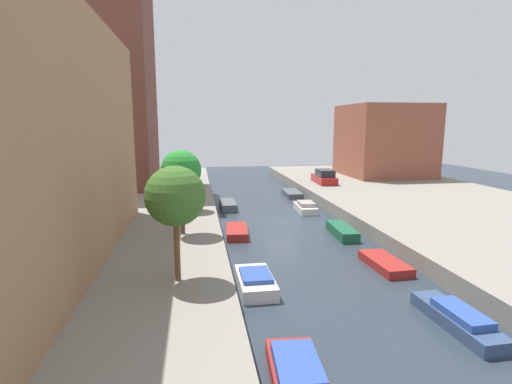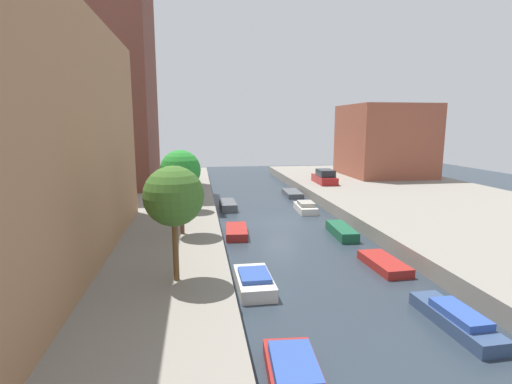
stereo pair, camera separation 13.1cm
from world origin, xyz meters
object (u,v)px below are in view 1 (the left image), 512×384
parked_car (324,177)px  moored_boat_right_3 (306,207)px  street_tree_0 (175,197)px  moored_boat_right_2 (342,231)px  moored_boat_left_0 (299,378)px  low_block_right (384,140)px  moored_boat_right_0 (458,319)px  street_tree_1 (181,171)px  street_tree_2 (184,169)px  apartment_tower_far (102,79)px  moored_boat_right_4 (292,193)px  moored_boat_right_1 (385,263)px  moored_boat_left_2 (237,232)px  moored_boat_left_3 (228,205)px  moored_boat_left_1 (255,281)px

parked_car → moored_boat_right_3: (-4.95, -9.71, -1.28)m
street_tree_0 → moored_boat_right_2: 14.61m
moored_boat_left_0 → moored_boat_right_3: bearing=73.6°
low_block_right → moored_boat_right_0: 39.15m
moored_boat_right_3 → moored_boat_left_0: bearing=-106.4°
street_tree_1 → street_tree_2: street_tree_1 is taller
apartment_tower_far → moored_boat_right_4: apartment_tower_far is taller
street_tree_1 → street_tree_2: (0.00, 6.77, -0.63)m
parked_car → moored_boat_right_0: parked_car is taller
low_block_right → moored_boat_left_0: low_block_right is taller
moored_boat_left_0 → moored_boat_right_0: bearing=20.0°
moored_boat_right_1 → parked_car: bearing=79.2°
moored_boat_left_0 → moored_boat_left_2: 16.30m
moored_boat_right_0 → moored_boat_left_3: bearing=107.1°
moored_boat_right_1 → apartment_tower_far: bearing=127.3°
moored_boat_right_1 → moored_boat_right_0: bearing=-92.2°
street_tree_1 → moored_boat_right_4: street_tree_1 is taller
apartment_tower_far → parked_car: bearing=-4.4°
moored_boat_left_2 → moored_boat_right_3: moored_boat_right_3 is taller
street_tree_1 → street_tree_2: size_ratio=1.14×
moored_boat_left_0 → moored_boat_right_2: 16.73m
moored_boat_right_1 → moored_boat_right_3: (-0.45, 14.00, 0.15)m
street_tree_1 → moored_boat_left_3: 12.78m
moored_boat_right_1 → moored_boat_right_2: moored_boat_right_2 is taller
low_block_right → moored_boat_left_2: size_ratio=2.97×
apartment_tower_far → moored_boat_right_1: bearing=-52.7°
moored_boat_left_0 → moored_boat_right_1: (7.19, 8.88, -0.10)m
street_tree_2 → moored_boat_left_0: bearing=-79.7°
street_tree_1 → moored_boat_left_3: street_tree_1 is taller
street_tree_1 → moored_boat_left_0: street_tree_1 is taller
street_tree_0 → moored_boat_left_2: (3.60, 9.91, -4.42)m
moored_boat_left_3 → street_tree_2: bearing=-128.9°
street_tree_2 → moored_boat_right_2: size_ratio=1.13×
parked_car → moored_boat_left_2: 20.16m
moored_boat_right_1 → moored_boat_left_2: bearing=134.5°
street_tree_2 → moored_boat_right_4: 15.65m
parked_car → moored_boat_right_0: 30.46m
moored_boat_left_2 → moored_boat_left_1: bearing=-90.5°
moored_boat_right_2 → street_tree_2: bearing=153.6°
low_block_right → street_tree_1: size_ratio=2.05×
moored_boat_right_0 → moored_boat_right_3: (-0.21, 20.35, 0.04)m
moored_boat_right_3 → moored_boat_right_4: (0.72, 7.84, -0.13)m
moored_boat_left_3 → moored_boat_right_3: (6.76, -2.23, 0.05)m
moored_boat_left_2 → moored_boat_right_1: size_ratio=1.00×
parked_car → moored_boat_left_1: size_ratio=1.40×
low_block_right → moored_boat_left_0: bearing=-119.4°
moored_boat_left_3 → moored_boat_right_3: moored_boat_right_3 is taller
moored_boat_left_1 → moored_boat_right_3: (6.92, 15.66, 0.02)m
moored_boat_right_1 → moored_boat_left_1: bearing=-167.3°
moored_boat_left_3 → moored_boat_right_3: size_ratio=1.04×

